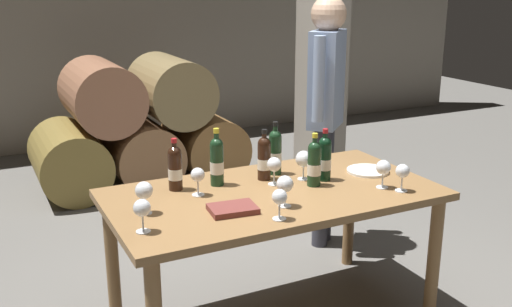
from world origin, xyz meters
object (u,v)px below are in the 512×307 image
(wine_bottle_1, at_px, (217,161))
(wine_glass_4, at_px, (274,165))
(wine_bottle_4, at_px, (275,152))
(wine_glass_3, at_px, (304,160))
(wine_glass_8, at_px, (383,168))
(wine_bottle_5, at_px, (264,158))
(tasting_notebook, at_px, (233,209))
(wine_glass_6, at_px, (285,185))
(serving_plate, at_px, (368,171))
(dining_table, at_px, (273,207))
(wine_glass_2, at_px, (198,176))
(wine_glass_7, at_px, (142,209))
(sommelier_presenting, at_px, (326,99))
(wine_bottle_2, at_px, (325,158))
(wine_bottle_0, at_px, (175,168))
(wine_bottle_3, at_px, (314,163))
(wine_glass_0, at_px, (280,198))
(wine_glass_1, at_px, (144,191))
(wine_glass_5, at_px, (403,172))

(wine_bottle_1, xyz_separation_m, wine_glass_4, (0.27, -0.13, -0.03))
(wine_bottle_4, bearing_deg, wine_glass_3, -59.62)
(wine_bottle_4, bearing_deg, wine_glass_8, -49.23)
(wine_bottle_5, height_order, tasting_notebook, wine_bottle_5)
(wine_glass_6, xyz_separation_m, serving_plate, (0.68, 0.26, -0.10))
(dining_table, relative_size, wine_bottle_1, 5.48)
(dining_table, bearing_deg, wine_glass_2, 163.00)
(wine_glass_7, bearing_deg, wine_glass_2, 40.37)
(wine_bottle_5, relative_size, serving_plate, 1.17)
(sommelier_presenting, bearing_deg, wine_glass_3, -130.43)
(wine_bottle_2, height_order, tasting_notebook, wine_bottle_2)
(wine_glass_4, xyz_separation_m, serving_plate, (0.58, -0.05, -0.10))
(wine_bottle_5, xyz_separation_m, wine_glass_6, (-0.10, -0.41, -0.01))
(wine_glass_6, bearing_deg, tasting_notebook, 168.53)
(wine_bottle_0, height_order, wine_bottle_5, wine_bottle_5)
(sommelier_presenting, bearing_deg, wine_glass_8, -105.10)
(wine_bottle_1, relative_size, wine_glass_2, 2.12)
(wine_bottle_0, xyz_separation_m, wine_bottle_4, (0.59, 0.00, 0.01))
(wine_bottle_3, bearing_deg, dining_table, 175.66)
(wine_bottle_2, height_order, wine_glass_0, wine_bottle_2)
(wine_bottle_0, height_order, wine_glass_2, wine_bottle_0)
(wine_bottle_2, bearing_deg, wine_glass_4, 169.68)
(serving_plate, height_order, sommelier_presenting, sommelier_presenting)
(wine_glass_7, distance_m, serving_plate, 1.41)
(wine_glass_0, relative_size, wine_glass_1, 0.93)
(wine_glass_8, bearing_deg, wine_glass_5, -56.77)
(dining_table, height_order, wine_glass_5, wine_glass_5)
(serving_plate, bearing_deg, wine_glass_1, -177.98)
(wine_bottle_0, bearing_deg, wine_glass_2, -60.86)
(wine_glass_2, bearing_deg, wine_glass_1, -159.07)
(wine_glass_6, bearing_deg, wine_glass_8, 0.60)
(dining_table, distance_m, wine_glass_8, 0.61)
(tasting_notebook, bearing_deg, serving_plate, 18.60)
(wine_bottle_5, relative_size, wine_glass_3, 1.73)
(wine_bottle_2, distance_m, wine_bottle_4, 0.28)
(wine_bottle_5, distance_m, wine_glass_3, 0.21)
(wine_glass_0, relative_size, wine_glass_8, 0.96)
(wine_glass_5, distance_m, serving_plate, 0.35)
(wine_glass_5, bearing_deg, wine_glass_6, 173.01)
(dining_table, distance_m, wine_glass_6, 0.30)
(wine_glass_5, bearing_deg, wine_bottle_1, 147.77)
(wine_glass_0, height_order, serving_plate, wine_glass_0)
(dining_table, xyz_separation_m, wine_glass_7, (-0.75, -0.21, 0.20))
(wine_bottle_2, bearing_deg, wine_bottle_4, 131.82)
(wine_bottle_1, height_order, wine_glass_2, wine_bottle_1)
(wine_bottle_1, relative_size, wine_glass_8, 2.04)
(wine_glass_4, height_order, tasting_notebook, wine_glass_4)
(wine_bottle_4, height_order, wine_glass_0, wine_bottle_4)
(wine_bottle_0, bearing_deg, wine_bottle_2, -15.16)
(wine_bottle_5, relative_size, wine_glass_4, 1.85)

